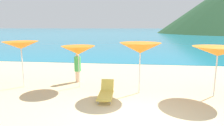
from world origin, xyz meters
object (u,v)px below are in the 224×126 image
umbrella_2 (21,45)px  lounge_chair_2 (106,92)px  umbrella_4 (140,48)px  umbrella_3 (78,50)px  umbrella_5 (218,51)px  beachgoer_1 (78,67)px

umbrella_2 → lounge_chair_2: size_ratio=1.52×
umbrella_4 → lounge_chair_2: (-1.44, -0.98, -1.84)m
umbrella_3 → umbrella_5: umbrella_5 is taller
umbrella_3 → umbrella_4: umbrella_4 is taller
umbrella_2 → beachgoer_1: size_ratio=1.44×
lounge_chair_2 → beachgoer_1: 3.23m
umbrella_3 → umbrella_4: 3.15m
umbrella_4 → beachgoer_1: umbrella_4 is taller
umbrella_4 → lounge_chair_2: 2.53m
umbrella_4 → lounge_chair_2: bearing=-145.7°
umbrella_5 → beachgoer_1: bearing=167.3°
umbrella_2 → umbrella_5: bearing=-1.8°
umbrella_2 → lounge_chair_2: (4.54, -1.23, -1.88)m
umbrella_5 → umbrella_4: bearing=179.3°
umbrella_5 → lounge_chair_2: 5.18m
umbrella_2 → lounge_chair_2: bearing=-15.1°
umbrella_3 → umbrella_4: size_ratio=0.90×
umbrella_2 → beachgoer_1: (2.54, 1.24, -1.32)m
umbrella_5 → umbrella_3: bearing=174.6°
lounge_chair_2 → beachgoer_1: (-2.00, 2.47, 0.56)m
umbrella_2 → umbrella_5: 9.33m
umbrella_2 → lounge_chair_2: umbrella_2 is taller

